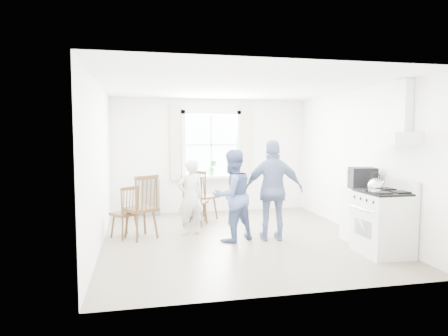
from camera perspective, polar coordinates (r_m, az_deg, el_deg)
room_shell at (r=6.80m, az=1.87°, el=0.68°), size 4.62×5.12×2.64m
window_assembly at (r=9.18m, az=-1.82°, el=2.78°), size 1.88×0.24×1.70m
range_hood at (r=6.41m, az=23.36°, el=5.40°), size 0.45×0.76×0.94m
shelf_unit at (r=9.02m, az=-10.48°, el=-4.12°), size 0.40×0.30×0.80m
gas_stove at (r=6.45m, az=21.76°, el=-7.22°), size 0.68×0.76×1.12m
kettle at (r=6.18m, az=20.80°, el=-2.40°), size 0.21×0.21×0.30m
low_cabinet at (r=7.07m, az=19.05°, el=-6.38°), size 0.50×0.55×0.90m
stereo_stack at (r=6.90m, az=19.17°, el=-1.39°), size 0.47×0.44×0.35m
cardboard_box at (r=6.85m, az=19.93°, el=-2.25°), size 0.30×0.25×0.16m
windsor_chair_a at (r=7.09m, az=-13.60°, el=-5.35°), size 0.53×0.53×0.91m
windsor_chair_b at (r=7.79m, az=-4.37°, el=-3.90°), size 0.56×0.56×1.00m
windsor_chair_c at (r=6.92m, az=-11.30°, el=-4.52°), size 0.64×0.63×1.11m
person_left at (r=7.16m, az=-4.79°, el=-4.14°), size 0.62×0.62×1.36m
person_mid at (r=6.69m, az=1.17°, el=-3.96°), size 0.99×0.99×1.54m
person_right at (r=6.78m, az=7.08°, el=-3.17°), size 1.14×1.14×1.70m
potted_plant at (r=9.12m, az=-1.68°, el=0.03°), size 0.26×0.26×0.36m
windsor_chair_d at (r=8.31m, az=-3.36°, el=-3.11°), size 0.61×0.62×1.06m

